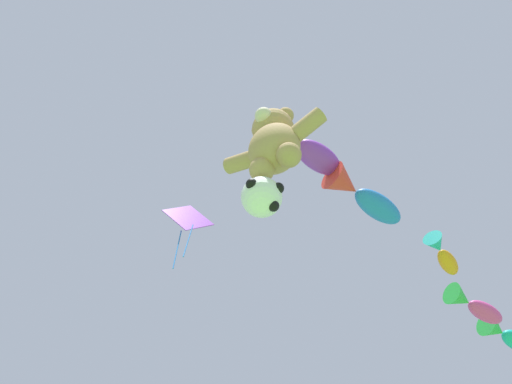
# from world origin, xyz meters

# --- Properties ---
(teddy_bear_kite) EXTENTS (2.40, 1.06, 2.43)m
(teddy_bear_kite) POSITION_xyz_m (1.06, 6.24, 11.64)
(teddy_bear_kite) COLOR tan
(soccer_ball_kite) EXTENTS (0.86, 0.86, 0.79)m
(soccer_ball_kite) POSITION_xyz_m (0.64, 6.44, 10.02)
(soccer_ball_kite) COLOR white
(fish_kite_violet) EXTENTS (1.59, 2.34, 0.90)m
(fish_kite_violet) POSITION_xyz_m (1.06, 7.81, 14.31)
(fish_kite_violet) COLOR purple
(fish_kite_cobalt) EXTENTS (1.61, 2.51, 0.86)m
(fish_kite_cobalt) POSITION_xyz_m (1.76, 9.77, 14.04)
(fish_kite_cobalt) COLOR blue
(fish_kite_tangerine) EXTENTS (0.57, 1.47, 0.55)m
(fish_kite_tangerine) POSITION_xyz_m (2.88, 12.23, 13.49)
(fish_kite_tangerine) COLOR orange
(fish_kite_magenta) EXTENTS (1.38, 1.99, 0.68)m
(fish_kite_magenta) POSITION_xyz_m (2.92, 14.38, 13.48)
(fish_kite_magenta) COLOR #E53F9E
(fish_kite_teal) EXTENTS (1.51, 2.10, 0.77)m
(fish_kite_teal) POSITION_xyz_m (3.36, 16.60, 14.02)
(fish_kite_teal) COLOR #19ADB2
(diamond_kite) EXTENTS (1.01, 1.19, 3.00)m
(diamond_kite) POSITION_xyz_m (-2.82, 8.16, 14.41)
(diamond_kite) COLOR purple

